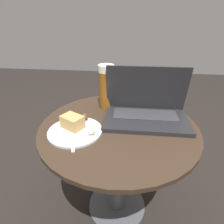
{
  "coord_description": "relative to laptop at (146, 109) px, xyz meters",
  "views": [
    {
      "loc": [
        0.05,
        -0.65,
        0.96
      ],
      "look_at": [
        -0.03,
        -0.03,
        0.63
      ],
      "focal_mm": 28.0,
      "sensor_mm": 36.0,
      "label": 1
    }
  ],
  "objects": [
    {
      "name": "fork",
      "position": [
        -0.29,
        -0.16,
        -0.05
      ],
      "size": [
        0.08,
        0.19,
        0.0
      ],
      "color": "silver",
      "rests_on": "table"
    },
    {
      "name": "beer_glass",
      "position": [
        -0.19,
        0.1,
        0.06
      ],
      "size": [
        0.08,
        0.08,
        0.22
      ],
      "color": "brown",
      "rests_on": "table"
    },
    {
      "name": "table",
      "position": [
        -0.12,
        -0.06,
        -0.19
      ],
      "size": [
        0.68,
        0.68,
        0.56
      ],
      "color": "#515156",
      "rests_on": "ground_plane"
    },
    {
      "name": "snack_plate",
      "position": [
        -0.29,
        -0.14,
        -0.03
      ],
      "size": [
        0.22,
        0.22,
        0.06
      ],
      "color": "silver",
      "rests_on": "table"
    },
    {
      "name": "laptop",
      "position": [
        0.0,
        0.0,
        0.0
      ],
      "size": [
        0.37,
        0.22,
        0.23
      ],
      "color": "#232326",
      "rests_on": "table"
    },
    {
      "name": "ground_plane",
      "position": [
        -0.12,
        -0.06,
        -0.61
      ],
      "size": [
        6.0,
        6.0,
        0.0
      ],
      "primitive_type": "plane",
      "color": "black"
    }
  ]
}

